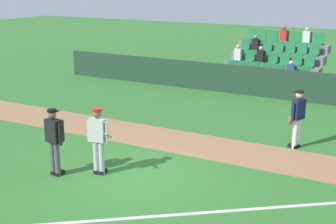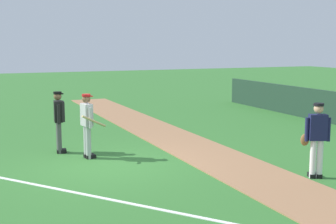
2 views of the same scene
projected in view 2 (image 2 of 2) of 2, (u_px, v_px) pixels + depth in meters
The scene contains 6 objects.
ground_plane at pixel (111, 165), 12.04m from camera, with size 80.00×80.00×0.00m, color #33702D.
infield_dirt_path at pixel (208, 154), 13.14m from camera, with size 28.00×1.90×0.03m, color #9E704C.
foul_line_chalk at pixel (129, 203), 9.11m from camera, with size 12.00×0.10×0.01m, color white.
batter_grey_jersey at pixel (87, 123), 12.59m from camera, with size 0.72×0.74×1.76m.
umpire_home_plate at pixel (59, 118), 13.22m from camera, with size 0.59×0.34×1.76m.
runner_navy_jersey at pixel (317, 137), 10.72m from camera, with size 0.43×0.62×1.76m.
Camera 2 is at (11.34, -3.27, 3.11)m, focal length 49.90 mm.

